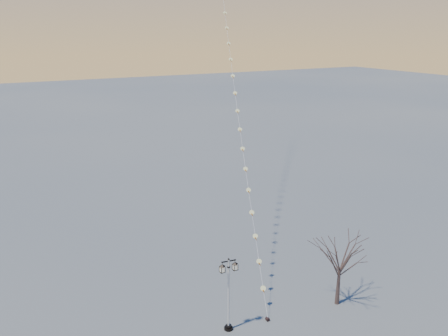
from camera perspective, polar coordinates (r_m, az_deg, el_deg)
ground at (r=29.39m, az=2.05°, el=-18.92°), size 300.00×300.00×0.00m
street_lamp at (r=27.80m, az=0.56°, el=-14.80°), size 1.18×0.52×4.67m
bare_tree at (r=30.76m, az=14.04°, el=-10.75°), size 2.78×2.78×4.61m
kite_train at (r=44.60m, az=0.59°, el=17.24°), size 15.55×38.00×35.27m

